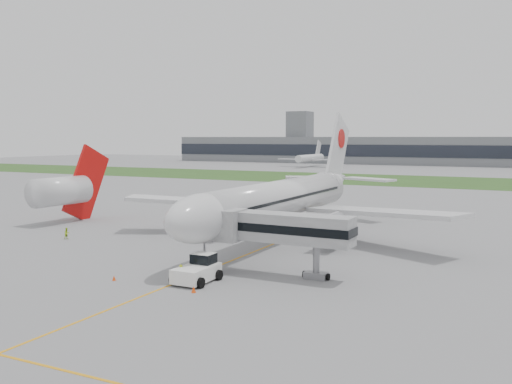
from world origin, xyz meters
The scene contains 14 objects.
ground centered at (0.00, 0.00, 0.00)m, with size 600.00×600.00×0.00m, color #939396.
apron_markings centered at (0.00, -5.00, 0.00)m, with size 70.00×70.00×0.04m, color orange, non-canonical shape.
grass_strip centered at (0.00, 120.00, 0.01)m, with size 600.00×50.00×0.02m, color #2C451A.
terminal_building centered at (0.00, 229.87, 7.00)m, with size 320.00×22.30×14.00m.
control_tower centered at (-90.00, 232.00, 0.00)m, with size 12.00×12.00×56.00m, color slate, non-canonical shape.
airliner centered at (0.00, 4.87, 5.66)m, with size 48.13×53.95×17.88m.
pushback_tug centered at (1.61, -18.72, 1.18)m, with size 3.42×5.01×2.55m.
jet_bridge centered at (7.65, -13.29, 4.76)m, with size 13.94×3.97×6.44m.
safety_cone_left centered at (-5.83, -22.04, 0.25)m, with size 0.36×0.36×0.49m, color #EF450C.
safety_cone_right centered at (3.35, -22.26, 0.29)m, with size 0.43×0.43×0.59m, color #EF450C.
ground_crew_near centered at (0.42, -19.93, 0.89)m, with size 0.65×0.43×1.78m, color #D7EE27.
ground_crew_far centered at (-26.44, -7.37, 0.79)m, with size 0.77×0.60×1.57m, color #A5CF22.
neighbor_aircraft centered at (-37.97, 3.78, 5.26)m, with size 5.10×16.27×13.27m.
distant_aircraft_left centered at (-65.66, 184.90, 0.00)m, with size 31.48×27.78×12.04m, color silver, non-canonical shape.
Camera 1 is at (30.30, -63.93, 13.68)m, focal length 40.00 mm.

